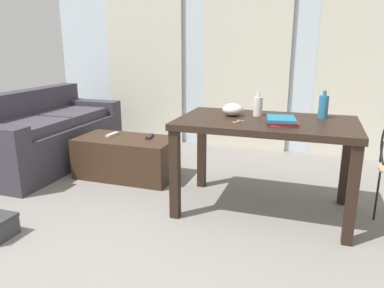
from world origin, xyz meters
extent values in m
plane|color=gray|center=(0.00, 1.25, 0.00)|extent=(7.92, 7.92, 0.00)
cube|color=silver|center=(0.00, 3.30, 1.31)|extent=(5.37, 0.10, 2.62)
cube|color=beige|center=(-1.37, 3.22, 1.09)|extent=(1.07, 0.03, 2.19)
cube|color=beige|center=(0.00, 3.22, 1.09)|extent=(1.07, 0.03, 2.19)
cube|color=beige|center=(1.37, 3.22, 1.09)|extent=(1.07, 0.03, 2.19)
cube|color=#38333D|center=(-1.92, 1.86, 0.23)|extent=(0.83, 1.79, 0.45)
cube|color=#38333D|center=(-2.24, 1.86, 0.63)|extent=(0.20, 1.79, 0.36)
cube|color=#38333D|center=(-1.92, 2.66, 0.53)|extent=(0.83, 0.20, 0.16)
cube|color=#3E3944|center=(-1.87, 2.21, 0.50)|extent=(0.59, 0.66, 0.10)
cube|color=#3E3944|center=(-1.87, 1.52, 0.50)|extent=(0.59, 0.66, 0.10)
cube|color=#382619|center=(-0.91, 1.78, 0.20)|extent=(0.98, 0.51, 0.40)
cube|color=black|center=(0.52, 1.43, 0.72)|extent=(1.35, 0.79, 0.05)
cube|color=black|center=(-0.11, 1.08, 0.35)|extent=(0.07, 0.07, 0.70)
cube|color=black|center=(1.14, 1.08, 0.35)|extent=(0.07, 0.07, 0.70)
cube|color=black|center=(-0.11, 1.77, 0.35)|extent=(0.07, 0.07, 0.70)
cube|color=black|center=(1.14, 1.77, 0.35)|extent=(0.07, 0.07, 0.70)
cylinder|color=black|center=(1.36, 1.53, 0.22)|extent=(0.02, 0.02, 0.44)
cylinder|color=black|center=(1.35, 1.56, 0.54)|extent=(0.02, 0.02, 0.16)
cylinder|color=teal|center=(0.92, 1.63, 0.84)|extent=(0.07, 0.07, 0.18)
cylinder|color=teal|center=(0.92, 1.63, 0.95)|extent=(0.03, 0.03, 0.04)
cylinder|color=beige|center=(0.42, 1.57, 0.83)|extent=(0.07, 0.07, 0.15)
cylinder|color=beige|center=(0.42, 1.57, 0.92)|extent=(0.03, 0.03, 0.04)
ellipsoid|color=beige|center=(0.23, 1.51, 0.80)|extent=(0.17, 0.17, 0.10)
cube|color=red|center=(0.64, 1.33, 0.76)|extent=(0.25, 0.28, 0.02)
cube|color=#1E668C|center=(0.63, 1.32, 0.78)|extent=(0.24, 0.27, 0.02)
cube|color=#9EA0A5|center=(0.32, 1.31, 0.75)|extent=(0.02, 0.08, 0.00)
torus|color=orange|center=(0.31, 1.25, 0.75)|extent=(0.03, 0.03, 0.00)
cube|color=#9EA0A5|center=(0.34, 1.30, 0.75)|extent=(0.06, 0.07, 0.00)
torus|color=orange|center=(0.30, 1.25, 0.75)|extent=(0.03, 0.03, 0.00)
cube|color=#B7B7B2|center=(-1.09, 1.83, 0.41)|extent=(0.06, 0.18, 0.02)
cube|color=#232326|center=(-0.69, 1.87, 0.42)|extent=(0.08, 0.17, 0.02)
camera|label=1|loc=(0.86, -1.36, 1.31)|focal=34.31mm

